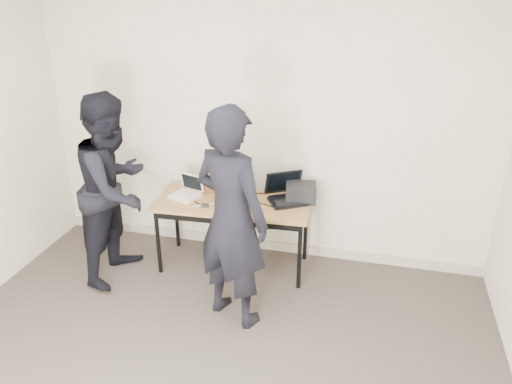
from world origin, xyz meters
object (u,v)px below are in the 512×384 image
(desk, at_px, (233,207))
(laptop_beige, at_px, (187,193))
(person_typist, at_px, (231,219))
(person_observer, at_px, (115,188))
(laptop_right, at_px, (287,194))
(leather_satchel, at_px, (222,179))
(equipment_box, at_px, (301,192))
(laptop_center, at_px, (232,196))

(desk, height_order, laptop_beige, laptop_beige)
(desk, xyz_separation_m, laptop_beige, (-0.47, 0.01, 0.10))
(person_typist, height_order, person_observer, person_typist)
(laptop_right, distance_m, leather_satchel, 0.68)
(leather_satchel, height_order, equipment_box, leather_satchel)
(laptop_beige, bearing_deg, leather_satchel, 54.70)
(laptop_center, bearing_deg, person_observer, -178.86)
(equipment_box, xyz_separation_m, person_observer, (-1.66, -0.55, 0.10))
(desk, relative_size, person_typist, 0.81)
(laptop_right, relative_size, person_observer, 0.27)
(laptop_center, distance_m, laptop_right, 0.53)
(equipment_box, height_order, person_typist, person_typist)
(laptop_right, xyz_separation_m, leather_satchel, (-0.68, 0.06, 0.07))
(leather_satchel, xyz_separation_m, person_observer, (-0.85, -0.58, 0.06))
(laptop_right, bearing_deg, laptop_center, 166.10)
(equipment_box, bearing_deg, laptop_center, -164.19)
(person_observer, bearing_deg, leather_satchel, -51.50)
(laptop_center, xyz_separation_m, equipment_box, (0.64, 0.18, 0.02))
(equipment_box, height_order, person_observer, person_observer)
(leather_satchel, distance_m, person_typist, 1.06)
(desk, distance_m, laptop_beige, 0.48)
(desk, bearing_deg, equipment_box, 14.14)
(laptop_center, height_order, leather_satchel, laptop_center)
(desk, height_order, laptop_center, laptop_center)
(person_observer, bearing_deg, desk, -66.91)
(person_observer, bearing_deg, laptop_beige, -53.15)
(laptop_beige, xyz_separation_m, leather_satchel, (0.29, 0.22, 0.09))
(desk, relative_size, leather_satchel, 4.04)
(leather_satchel, bearing_deg, desk, -58.68)
(laptop_center, xyz_separation_m, laptop_right, (0.51, 0.16, 0.00))
(person_typist, bearing_deg, laptop_beige, -24.56)
(equipment_box, bearing_deg, leather_satchel, 177.47)
(laptop_center, bearing_deg, laptop_beige, 162.15)
(laptop_right, relative_size, leather_satchel, 1.30)
(person_typist, bearing_deg, equipment_box, -90.28)
(laptop_right, bearing_deg, equipment_box, -20.54)
(laptop_center, relative_size, person_typist, 0.22)
(laptop_beige, height_order, equipment_box, laptop_beige)
(laptop_beige, bearing_deg, desk, 16.64)
(laptop_center, relative_size, laptop_right, 0.85)
(desk, height_order, laptop_right, laptop_right)
(laptop_right, relative_size, equipment_box, 1.72)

